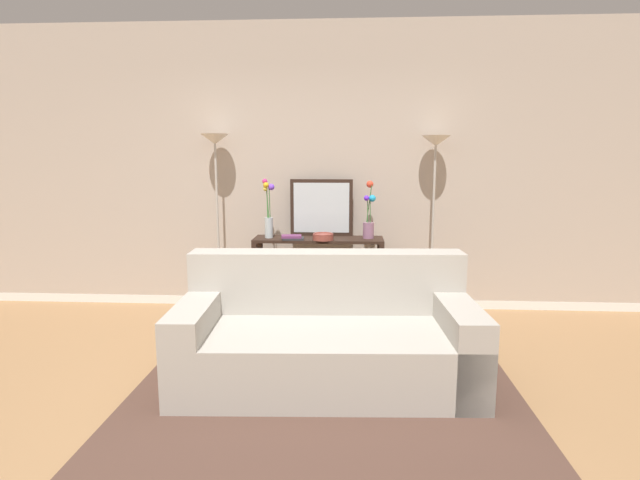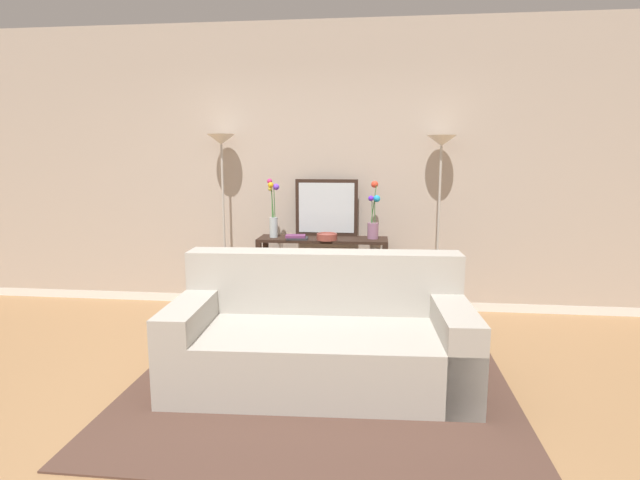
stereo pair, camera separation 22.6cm
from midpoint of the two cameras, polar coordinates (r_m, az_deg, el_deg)
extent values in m
cube|color=#9E754C|center=(3.38, -4.27, -18.81)|extent=(16.00, 16.00, 0.02)
cube|color=white|center=(5.51, 0.31, -6.79)|extent=(12.00, 0.15, 0.09)
cube|color=#B7A899|center=(5.29, 0.33, 8.55)|extent=(12.00, 0.14, 2.83)
cube|color=#51382D|center=(3.62, 1.73, -16.46)|extent=(2.62, 2.18, 0.01)
cube|color=#ADA89E|center=(3.63, 1.88, -12.87)|extent=(2.09, 1.09, 0.42)
cube|color=#ADA89E|center=(3.84, 2.10, -4.69)|extent=(2.06, 0.36, 0.46)
cube|color=#ADA89E|center=(3.73, -12.40, -10.96)|extent=(0.29, 1.00, 0.60)
cube|color=#ADA89E|center=(3.68, 16.41, -11.43)|extent=(0.29, 1.00, 0.60)
cube|color=black|center=(5.01, 1.62, 0.06)|extent=(1.28, 0.36, 0.03)
cube|color=black|center=(5.14, 1.58, -6.82)|extent=(1.18, 0.31, 0.01)
cube|color=black|center=(5.02, -5.61, -4.52)|extent=(0.05, 0.05, 0.76)
cube|color=black|center=(4.92, 8.63, -4.88)|extent=(0.05, 0.05, 0.76)
cube|color=black|center=(5.32, -4.90, -3.71)|extent=(0.05, 0.05, 0.76)
cube|color=black|center=(5.22, 8.52, -4.03)|extent=(0.05, 0.05, 0.76)
cylinder|color=#B7B2A8|center=(5.42, -9.35, -7.57)|extent=(0.26, 0.26, 0.02)
cylinder|color=#B7B2A8|center=(5.24, -9.60, 1.38)|extent=(0.02, 0.02, 1.68)
cone|color=silver|center=(5.19, -9.88, 11.17)|extent=(0.28, 0.28, 0.10)
cylinder|color=#B7B2A8|center=(5.27, 14.08, -8.23)|extent=(0.26, 0.26, 0.02)
cylinder|color=#B7B2A8|center=(5.08, 14.46, 0.85)|extent=(0.02, 0.02, 1.66)
cone|color=silver|center=(5.03, 14.88, 10.82)|extent=(0.28, 0.28, 0.10)
cube|color=black|center=(5.11, 2.01, 3.67)|extent=(0.63, 0.02, 0.57)
cube|color=silver|center=(5.10, 2.00, 3.66)|extent=(0.56, 0.01, 0.50)
cylinder|color=silver|center=(5.04, -3.99, 1.44)|extent=(0.08, 0.08, 0.20)
cylinder|color=#3D7538|center=(5.00, -4.12, 4.40)|extent=(0.03, 0.02, 0.32)
sphere|color=gold|center=(4.98, -4.30, 6.22)|extent=(0.06, 0.06, 0.06)
cylinder|color=#3D7538|center=(5.01, -3.89, 4.29)|extent=(0.01, 0.03, 0.30)
sphere|color=#7440E1|center=(4.99, -3.70, 6.02)|extent=(0.06, 0.06, 0.06)
cylinder|color=#3D7538|center=(5.01, -4.15, 4.19)|extent=(0.02, 0.03, 0.29)
sphere|color=#D6C846|center=(4.99, -4.37, 5.81)|extent=(0.04, 0.04, 0.04)
cylinder|color=#3D7538|center=(5.01, -4.17, 4.61)|extent=(0.02, 0.04, 0.36)
sphere|color=#CE2F7B|center=(5.00, -4.43, 6.65)|extent=(0.05, 0.05, 0.05)
cylinder|color=gray|center=(4.99, 7.30, 1.04)|extent=(0.11, 0.11, 0.16)
cylinder|color=#3D7538|center=(4.96, 7.52, 3.29)|extent=(0.01, 0.02, 0.24)
sphere|color=#21A0D7|center=(4.94, 7.76, 4.66)|extent=(0.07, 0.07, 0.07)
cylinder|color=#3D7538|center=(4.96, 7.22, 3.31)|extent=(0.02, 0.01, 0.24)
sphere|color=#6729EA|center=(4.93, 7.10, 4.70)|extent=(0.05, 0.05, 0.05)
cylinder|color=#3D7538|center=(4.98, 7.41, 4.10)|extent=(0.05, 0.02, 0.37)
sphere|color=#EA412A|center=(4.98, 7.51, 6.26)|extent=(0.07, 0.07, 0.07)
cylinder|color=brown|center=(4.88, 2.11, 0.32)|extent=(0.20, 0.20, 0.06)
torus|color=brown|center=(4.88, 2.12, 0.69)|extent=(0.20, 0.20, 0.01)
cube|color=#2D2D33|center=(4.92, -1.27, 0.19)|extent=(0.22, 0.16, 0.02)
cube|color=#6B3360|center=(4.92, -1.47, 0.43)|extent=(0.21, 0.16, 0.02)
cube|color=tan|center=(5.23, -3.93, -7.54)|extent=(0.05, 0.16, 0.12)
cube|color=maroon|center=(5.22, -3.33, -7.51)|extent=(0.05, 0.18, 0.13)
cube|color=#BC3328|center=(5.22, -2.81, -7.70)|extent=(0.04, 0.16, 0.10)
cube|color=slate|center=(5.21, -2.27, -7.67)|extent=(0.06, 0.18, 0.11)
cube|color=#236033|center=(5.20, -1.74, -7.63)|extent=(0.03, 0.18, 0.12)
cube|color=navy|center=(5.20, -1.37, -7.63)|extent=(0.03, 0.15, 0.12)
cube|color=#6B3360|center=(5.19, -0.84, -7.70)|extent=(0.06, 0.14, 0.11)
cube|color=gold|center=(5.19, -0.32, -7.77)|extent=(0.03, 0.16, 0.10)
cube|color=silver|center=(5.18, 0.18, -7.80)|extent=(0.06, 0.14, 0.10)
cube|color=#1E7075|center=(5.18, 0.68, -7.75)|extent=(0.03, 0.16, 0.11)
camera|label=1|loc=(0.11, -88.46, 0.26)|focal=28.30mm
camera|label=2|loc=(0.11, 91.54, -0.26)|focal=28.30mm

